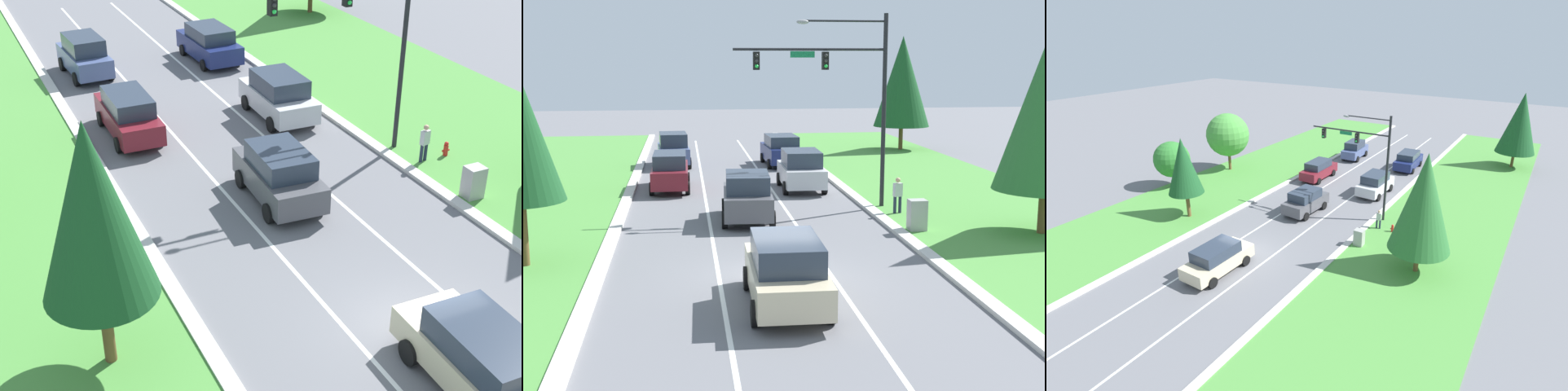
{
  "view_description": "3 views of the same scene",
  "coord_description": "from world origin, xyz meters",
  "views": [
    {
      "loc": [
        -10.83,
        -12.69,
        13.22
      ],
      "look_at": [
        -1.94,
        6.36,
        1.68
      ],
      "focal_mm": 50.0,
      "sensor_mm": 36.0,
      "label": 1
    },
    {
      "loc": [
        -2.81,
        -21.91,
        6.84
      ],
      "look_at": [
        1.3,
        7.64,
        1.24
      ],
      "focal_mm": 50.0,
      "sensor_mm": 36.0,
      "label": 2
    },
    {
      "loc": [
        17.23,
        -19.15,
        15.16
      ],
      "look_at": [
        -0.34,
        9.14,
        1.35
      ],
      "focal_mm": 28.0,
      "sensor_mm": 36.0,
      "label": 3
    }
  ],
  "objects": [
    {
      "name": "lane_stripe_inner_right",
      "position": [
        1.8,
        0.0,
        0.0
      ],
      "size": [
        0.14,
        81.0,
        0.01
      ],
      "color": "white",
      "rests_on": "ground_plane"
    },
    {
      "name": "champagne_suv",
      "position": [
        -0.06,
        -2.55,
        1.03
      ],
      "size": [
        2.29,
        5.07,
        1.98
      ],
      "rotation": [
        0.0,
        0.0,
        -0.02
      ],
      "color": "beige",
      "rests_on": "ground_plane"
    },
    {
      "name": "silver_suv",
      "position": [
        3.35,
        15.77,
        1.09
      ],
      "size": [
        2.34,
        4.78,
        2.13
      ],
      "rotation": [
        0.0,
        0.0,
        -0.02
      ],
      "color": "silver",
      "rests_on": "ground_plane"
    },
    {
      "name": "utility_cabinet",
      "position": [
        6.42,
        5.59,
        0.66
      ],
      "size": [
        0.7,
        0.6,
        1.32
      ],
      "color": "#9E9E99",
      "rests_on": "ground_plane"
    },
    {
      "name": "curb_strip_left",
      "position": [
        -5.65,
        0.0,
        0.07
      ],
      "size": [
        0.5,
        90.0,
        0.15
      ],
      "color": "beige",
      "rests_on": "ground_plane"
    },
    {
      "name": "traffic_signal_mast",
      "position": [
        4.48,
        10.57,
        5.83
      ],
      "size": [
        7.01,
        0.41,
        8.89
      ],
      "color": "black",
      "rests_on": "ground_plane"
    },
    {
      "name": "slate_blue_suv",
      "position": [
        -3.48,
        25.44,
        1.11
      ],
      "size": [
        2.29,
        4.61,
        2.19
      ],
      "rotation": [
        0.0,
        0.0,
        0.06
      ],
      "color": "#475684",
      "rests_on": "ground_plane"
    },
    {
      "name": "navy_suv",
      "position": [
        3.52,
        25.0,
        1.02
      ],
      "size": [
        2.4,
        5.05,
        1.99
      ],
      "rotation": [
        0.0,
        0.0,
        0.04
      ],
      "color": "navy",
      "rests_on": "ground_plane"
    },
    {
      "name": "fire_hydrant",
      "position": [
        7.78,
        8.93,
        0.34
      ],
      "size": [
        0.34,
        0.2,
        0.7
      ],
      "color": "red",
      "rests_on": "ground_plane"
    },
    {
      "name": "ground_plane",
      "position": [
        0.0,
        0.0,
        0.0
      ],
      "size": [
        160.0,
        160.0,
        0.0
      ],
      "primitive_type": "plane",
      "color": "slate"
    },
    {
      "name": "graphite_suv",
      "position": [
        -0.16,
        8.58,
        1.07
      ],
      "size": [
        2.4,
        4.66,
        2.09
      ],
      "rotation": [
        0.0,
        0.0,
        -0.05
      ],
      "color": "#4C4C51",
      "rests_on": "ground_plane"
    },
    {
      "name": "pedestrian",
      "position": [
        6.59,
        8.88,
        0.94
      ],
      "size": [
        0.42,
        0.3,
        1.69
      ],
      "rotation": [
        0.0,
        0.0,
        3.38
      ],
      "color": "#232842",
      "rests_on": "ground_plane"
    },
    {
      "name": "burgundy_suv",
      "position": [
        -3.56,
        16.68,
        1.03
      ],
      "size": [
        2.09,
        5.06,
        2.0
      ],
      "rotation": [
        0.0,
        0.0,
        -0.01
      ],
      "color": "maroon",
      "rests_on": "ground_plane"
    },
    {
      "name": "conifer_mid_left_tree",
      "position": [
        -8.16,
        2.46,
        4.6
      ],
      "size": [
        2.95,
        2.95,
        6.98
      ],
      "color": "brown",
      "rests_on": "ground_plane"
    },
    {
      "name": "lane_stripe_inner_left",
      "position": [
        -1.8,
        0.0,
        0.0
      ],
      "size": [
        0.14,
        81.0,
        0.01
      ],
      "color": "white",
      "rests_on": "ground_plane"
    }
  ]
}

